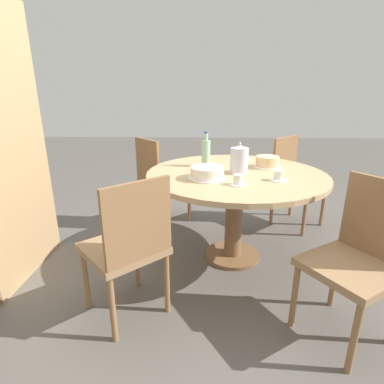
% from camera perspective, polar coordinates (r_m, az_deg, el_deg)
% --- Properties ---
extents(ground_plane, '(14.00, 14.00, 0.00)m').
position_cam_1_polar(ground_plane, '(2.60, 7.61, -12.03)').
color(ground_plane, '#56514C').
extents(dining_table, '(1.37, 1.37, 0.73)m').
position_cam_1_polar(dining_table, '(2.35, 8.23, 0.94)').
color(dining_table, brown).
rests_on(dining_table, ground_plane).
extents(chair_a, '(0.58, 0.58, 0.89)m').
position_cam_1_polar(chair_a, '(1.85, 29.12, -10.78)').
color(chair_a, olive).
rests_on(chair_a, ground_plane).
extents(chair_b, '(0.59, 0.59, 0.89)m').
position_cam_1_polar(chair_b, '(3.20, 18.98, 2.33)').
color(chair_b, olive).
rests_on(chair_b, ground_plane).
extents(chair_c, '(0.59, 0.59, 0.89)m').
position_cam_1_polar(chair_c, '(3.08, -6.19, 2.62)').
color(chair_c, olive).
rests_on(chair_c, ground_plane).
extents(chair_d, '(0.59, 0.59, 0.89)m').
position_cam_1_polar(chair_d, '(1.78, -12.08, -9.94)').
color(chair_d, olive).
rests_on(chair_d, ground_plane).
extents(coffee_pot, '(0.13, 0.13, 0.23)m').
position_cam_1_polar(coffee_pot, '(2.28, 8.97, 6.15)').
color(coffee_pot, silver).
rests_on(coffee_pot, dining_table).
extents(water_bottle, '(0.07, 0.07, 0.28)m').
position_cam_1_polar(water_bottle, '(2.47, 2.66, 7.56)').
color(water_bottle, '#99C6A3').
rests_on(water_bottle, dining_table).
extents(cake_main, '(0.27, 0.27, 0.09)m').
position_cam_1_polar(cake_main, '(2.11, 2.88, 3.63)').
color(cake_main, white).
rests_on(cake_main, dining_table).
extents(cake_second, '(0.21, 0.21, 0.09)m').
position_cam_1_polar(cake_second, '(2.51, 14.15, 5.55)').
color(cake_second, white).
rests_on(cake_second, dining_table).
extents(cup_a, '(0.13, 0.13, 0.07)m').
position_cam_1_polar(cup_a, '(2.15, 16.18, 2.85)').
color(cup_a, white).
rests_on(cup_a, dining_table).
extents(cup_b, '(0.13, 0.13, 0.07)m').
position_cam_1_polar(cup_b, '(2.79, 9.76, 6.73)').
color(cup_b, white).
rests_on(cup_b, dining_table).
extents(cup_c, '(0.13, 0.13, 0.07)m').
position_cam_1_polar(cup_c, '(2.00, 8.78, 2.15)').
color(cup_c, white).
rests_on(cup_c, dining_table).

